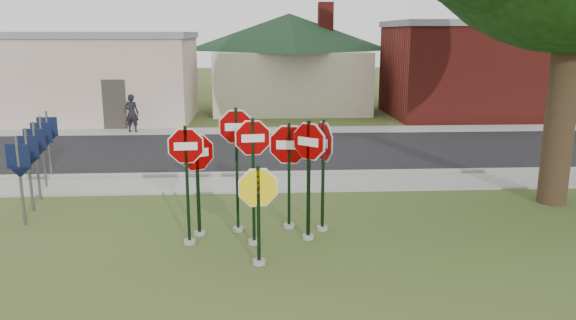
{
  "coord_description": "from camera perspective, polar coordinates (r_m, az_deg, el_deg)",
  "views": [
    {
      "loc": [
        0.14,
        -9.59,
        4.14
      ],
      "look_at": [
        0.8,
        2.0,
        1.51
      ],
      "focal_mm": 35.0,
      "sensor_mm": 36.0,
      "label": 1
    }
  ],
  "objects": [
    {
      "name": "ground",
      "position": [
        10.45,
        -3.81,
        -10.62
      ],
      "size": [
        120.0,
        120.0,
        0.0
      ],
      "primitive_type": "plane",
      "color": "#304C1C",
      "rests_on": "ground"
    },
    {
      "name": "sidewalk_near",
      "position": [
        15.64,
        -3.65,
        -2.5
      ],
      "size": [
        60.0,
        1.6,
        0.06
      ],
      "primitive_type": "cube",
      "color": "gray",
      "rests_on": "ground"
    },
    {
      "name": "road",
      "position": [
        20.02,
        -3.58,
        0.86
      ],
      "size": [
        60.0,
        7.0,
        0.04
      ],
      "primitive_type": "cube",
      "color": "black",
      "rests_on": "ground"
    },
    {
      "name": "sidewalk_far",
      "position": [
        24.24,
        -3.54,
        2.98
      ],
      "size": [
        60.0,
        1.6,
        0.06
      ],
      "primitive_type": "cube",
      "color": "gray",
      "rests_on": "ground"
    },
    {
      "name": "curb",
      "position": [
        16.6,
        -3.63,
        -1.46
      ],
      "size": [
        60.0,
        0.2,
        0.14
      ],
      "primitive_type": "cube",
      "color": "gray",
      "rests_on": "ground"
    },
    {
      "name": "stop_sign_center",
      "position": [
        10.97,
        -3.56,
        -0.54
      ],
      "size": [
        0.96,
        0.24,
        2.65
      ],
      "color": "gray",
      "rests_on": "ground"
    },
    {
      "name": "stop_sign_yellow",
      "position": [
        10.1,
        -3.03,
        -4.62
      ],
      "size": [
        0.99,
        0.24,
        1.95
      ],
      "color": "gray",
      "rests_on": "ground"
    },
    {
      "name": "stop_sign_left",
      "position": [
        11.16,
        -10.25,
        -1.06
      ],
      "size": [
        0.97,
        0.24,
        2.49
      ],
      "color": "gray",
      "rests_on": "ground"
    },
    {
      "name": "stop_sign_right",
      "position": [
        11.24,
        2.12,
        -0.36
      ],
      "size": [
        0.81,
        0.7,
        2.57
      ],
      "color": "gray",
      "rests_on": "ground"
    },
    {
      "name": "stop_sign_back_right",
      "position": [
        11.91,
        0.11,
        -0.05
      ],
      "size": [
        1.16,
        0.24,
        2.43
      ],
      "color": "gray",
      "rests_on": "ground"
    },
    {
      "name": "stop_sign_back_left",
      "position": [
        11.71,
        -5.24,
        0.69
      ],
      "size": [
        0.99,
        0.24,
        2.76
      ],
      "color": "gray",
      "rests_on": "ground"
    },
    {
      "name": "stop_sign_far_right",
      "position": [
        11.77,
        3.59,
        0.12
      ],
      "size": [
        0.35,
        1.12,
        2.52
      ],
      "color": "gray",
      "rests_on": "ground"
    },
    {
      "name": "stop_sign_far_left",
      "position": [
        11.63,
        -9.2,
        -1.07
      ],
      "size": [
        0.92,
        0.55,
        2.3
      ],
      "color": "gray",
      "rests_on": "ground"
    },
    {
      "name": "route_sign_row",
      "position": [
        15.42,
        -24.23,
        0.72
      ],
      "size": [
        1.43,
        4.63,
        2.0
      ],
      "color": "#59595E",
      "rests_on": "ground"
    },
    {
      "name": "building_stucco",
      "position": [
        29.13,
        -21.74,
        7.95
      ],
      "size": [
        12.2,
        6.2,
        4.2
      ],
      "color": "beige",
      "rests_on": "ground"
    },
    {
      "name": "building_house",
      "position": [
        31.65,
        0.13,
        11.87
      ],
      "size": [
        11.6,
        11.6,
        6.2
      ],
      "color": "beige",
      "rests_on": "ground"
    },
    {
      "name": "building_brick",
      "position": [
        30.54,
        19.84,
        8.76
      ],
      "size": [
        10.2,
        6.2,
        4.75
      ],
      "color": "maroon",
      "rests_on": "ground"
    },
    {
      "name": "pedestrian",
      "position": [
        24.54,
        -15.58,
        4.61
      ],
      "size": [
        0.64,
        0.47,
        1.6
      ],
      "primitive_type": "imported",
      "rotation": [
        0.0,
        0.0,
        2.98
      ],
      "color": "black",
      "rests_on": "sidewalk_far"
    }
  ]
}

